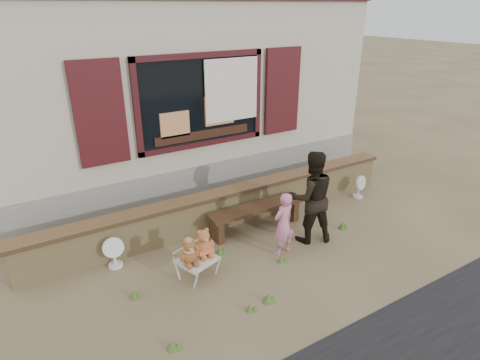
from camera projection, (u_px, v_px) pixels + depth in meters
ground at (259, 249)px, 6.52m from camera, size 80.00×80.00×0.00m
shopfront at (154, 83)px, 9.25m from camera, size 8.04×5.13×4.00m
brick_wall at (229, 206)px, 7.17m from camera, size 7.10×0.36×0.67m
bench at (256, 212)px, 6.99m from camera, size 1.76×0.40×0.45m
folding_chair at (197, 260)px, 5.74m from camera, size 0.62×0.59×0.31m
teddy_bear_left at (189, 251)px, 5.56m from camera, size 0.36×0.33×0.40m
teddy_bear_right at (203, 242)px, 5.74m from camera, size 0.39×0.36×0.43m
child at (283, 224)px, 6.21m from camera, size 0.42×0.32×1.06m
adult at (311, 197)px, 6.49m from camera, size 0.92×0.82×1.58m
fan_left at (114, 252)px, 5.99m from camera, size 0.32×0.21×0.51m
fan_right at (359, 186)px, 8.19m from camera, size 0.31×0.20×0.49m
grass_tufts at (244, 276)px, 5.76m from camera, size 3.85×1.57×0.16m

